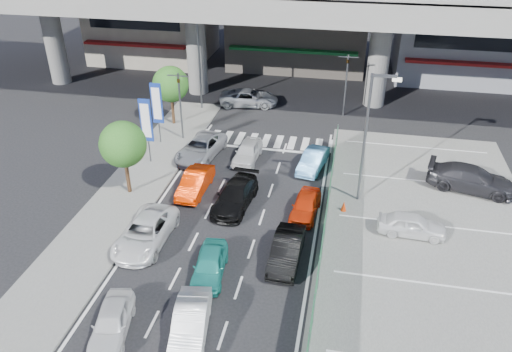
% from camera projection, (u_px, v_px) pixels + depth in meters
% --- Properties ---
extents(ground, '(120.00, 120.00, 0.00)m').
position_uv_depth(ground, '(222.00, 245.00, 26.66)').
color(ground, black).
rests_on(ground, ground).
extents(parking_lot, '(12.00, 28.00, 0.06)m').
position_uv_depth(parking_lot, '(432.00, 247.00, 26.48)').
color(parking_lot, '#5A5A58').
rests_on(parking_lot, ground).
extents(sidewalk_left, '(4.00, 30.00, 0.12)m').
position_uv_depth(sidewalk_left, '(130.00, 192.00, 31.22)').
color(sidewalk_left, '#5A5A58').
rests_on(sidewalk_left, ground).
extents(fence_run, '(0.16, 22.00, 1.80)m').
position_uv_depth(fence_run, '(324.00, 232.00, 26.16)').
color(fence_run, '#216139').
rests_on(fence_run, ground).
extents(building_east, '(12.00, 10.90, 12.00)m').
position_uv_depth(building_east, '(465.00, 14.00, 48.07)').
color(building_east, gray).
rests_on(building_east, ground).
extents(traffic_light_left, '(1.60, 1.24, 5.20)m').
position_uv_depth(traffic_light_left, '(179.00, 90.00, 35.92)').
color(traffic_light_left, '#595B60').
rests_on(traffic_light_left, ground).
extents(traffic_light_right, '(1.60, 1.24, 5.20)m').
position_uv_depth(traffic_light_right, '(347.00, 70.00, 39.88)').
color(traffic_light_right, '#595B60').
rests_on(traffic_light_right, ground).
extents(street_lamp_right, '(1.65, 0.22, 8.00)m').
position_uv_depth(street_lamp_right, '(369.00, 129.00, 28.15)').
color(street_lamp_right, '#595B60').
rests_on(street_lamp_right, ground).
extents(street_lamp_left, '(1.65, 0.22, 8.00)m').
position_uv_depth(street_lamp_left, '(201.00, 55.00, 40.62)').
color(street_lamp_left, '#595B60').
rests_on(street_lamp_left, ground).
extents(signboard_near, '(0.80, 0.14, 4.70)m').
position_uv_depth(signboard_near, '(146.00, 122.00, 33.13)').
color(signboard_near, '#595B60').
rests_on(signboard_near, ground).
extents(signboard_far, '(0.80, 0.14, 4.70)m').
position_uv_depth(signboard_far, '(157.00, 105.00, 35.75)').
color(signboard_far, '#595B60').
rests_on(signboard_far, ground).
extents(tree_near, '(2.80, 2.80, 4.80)m').
position_uv_depth(tree_near, '(123.00, 144.00, 29.55)').
color(tree_near, '#382314').
rests_on(tree_near, ground).
extents(tree_far, '(2.80, 2.80, 4.80)m').
position_uv_depth(tree_far, '(171.00, 84.00, 38.59)').
color(tree_far, '#382314').
rests_on(tree_far, ground).
extents(van_white_back_left, '(2.14, 3.84, 1.23)m').
position_uv_depth(van_white_back_left, '(112.00, 322.00, 21.16)').
color(van_white_back_left, silver).
rests_on(van_white_back_left, ground).
extents(hatch_white_back_mid, '(2.00, 4.14, 1.31)m').
position_uv_depth(hatch_white_back_mid, '(190.00, 323.00, 21.05)').
color(hatch_white_back_mid, white).
rests_on(hatch_white_back_mid, ground).
extents(sedan_white_mid_left, '(2.39, 5.01, 1.38)m').
position_uv_depth(sedan_white_mid_left, '(145.00, 232.00, 26.52)').
color(sedan_white_mid_left, white).
rests_on(sedan_white_mid_left, ground).
extents(taxi_teal_mid, '(1.83, 3.80, 1.25)m').
position_uv_depth(taxi_teal_mid, '(210.00, 265.00, 24.35)').
color(taxi_teal_mid, teal).
rests_on(taxi_teal_mid, ground).
extents(hatch_black_mid_right, '(1.54, 4.11, 1.34)m').
position_uv_depth(hatch_black_mid_right, '(287.00, 250.00, 25.24)').
color(hatch_black_mid_right, black).
rests_on(hatch_black_mid_right, ground).
extents(taxi_orange_left, '(1.50, 4.03, 1.32)m').
position_uv_depth(taxi_orange_left, '(195.00, 182.00, 31.07)').
color(taxi_orange_left, red).
rests_on(taxi_orange_left, ground).
extents(sedan_black_mid, '(2.35, 4.85, 1.36)m').
position_uv_depth(sedan_black_mid, '(235.00, 196.00, 29.68)').
color(sedan_black_mid, black).
rests_on(sedan_black_mid, ground).
extents(taxi_orange_right, '(1.77, 3.71, 1.23)m').
position_uv_depth(taxi_orange_right, '(306.00, 205.00, 28.90)').
color(taxi_orange_right, red).
rests_on(taxi_orange_right, ground).
extents(wagon_silver_front_left, '(2.99, 5.25, 1.38)m').
position_uv_depth(wagon_silver_front_left, '(201.00, 148.00, 35.09)').
color(wagon_silver_front_left, '#A7A8AF').
rests_on(wagon_silver_front_left, ground).
extents(sedan_white_front_mid, '(1.70, 3.89, 1.31)m').
position_uv_depth(sedan_white_front_mid, '(248.00, 152.00, 34.69)').
color(sedan_white_front_mid, silver).
rests_on(sedan_white_front_mid, ground).
extents(kei_truck_front_right, '(2.02, 4.00, 1.26)m').
position_uv_depth(kei_truck_front_right, '(313.00, 160.00, 33.63)').
color(kei_truck_front_right, '#62ACF0').
rests_on(kei_truck_front_right, ground).
extents(crossing_wagon_silver, '(5.32, 2.98, 1.41)m').
position_uv_depth(crossing_wagon_silver, '(249.00, 98.00, 43.46)').
color(crossing_wagon_silver, '#AFB3B6').
rests_on(crossing_wagon_silver, ground).
extents(parked_sedan_white, '(3.74, 1.65, 1.25)m').
position_uv_depth(parked_sedan_white, '(412.00, 225.00, 27.14)').
color(parked_sedan_white, silver).
rests_on(parked_sedan_white, parking_lot).
extents(parked_sedan_dgrey, '(5.66, 3.28, 1.54)m').
position_uv_depth(parked_sedan_dgrey, '(471.00, 179.00, 31.12)').
color(parked_sedan_dgrey, '#28272C').
rests_on(parked_sedan_dgrey, parking_lot).
extents(traffic_cone, '(0.42, 0.42, 0.64)m').
position_uv_depth(traffic_cone, '(344.00, 206.00, 29.27)').
color(traffic_cone, '#F43E0D').
rests_on(traffic_cone, parking_lot).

